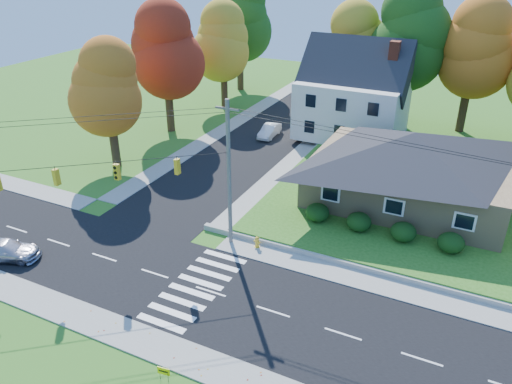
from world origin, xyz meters
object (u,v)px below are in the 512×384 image
(white_car, at_px, (269,131))
(ranch_house, at_px, (410,166))
(silver_sedan, at_px, (5,250))
(fire_hydrant, at_px, (257,243))

(white_car, bearing_deg, ranch_house, -32.78)
(silver_sedan, height_order, white_car, silver_sedan)
(ranch_house, relative_size, silver_sedan, 3.35)
(ranch_house, bearing_deg, fire_hydrant, -125.67)
(silver_sedan, bearing_deg, fire_hydrant, -80.72)
(ranch_house, distance_m, silver_sedan, 28.72)
(ranch_house, distance_m, white_car, 18.23)
(ranch_house, relative_size, fire_hydrant, 17.04)
(ranch_house, bearing_deg, silver_sedan, -138.85)
(white_car, height_order, fire_hydrant, white_car)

